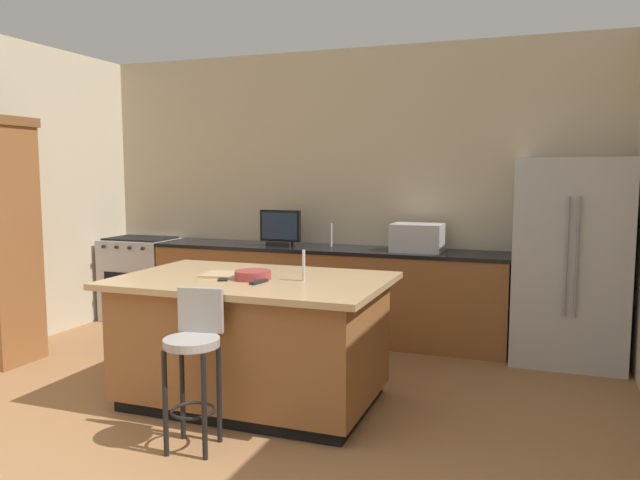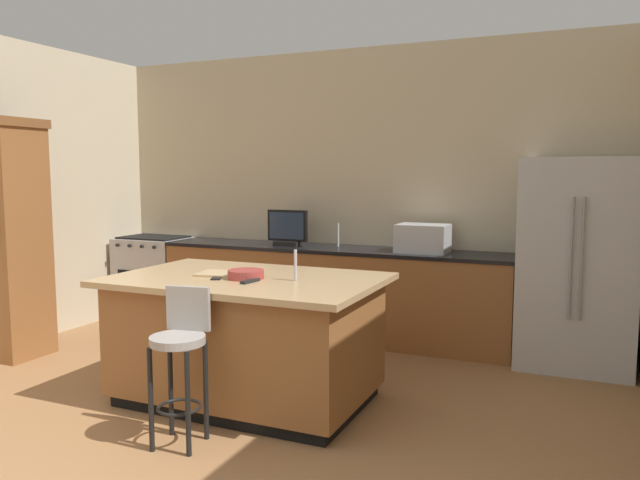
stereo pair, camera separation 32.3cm
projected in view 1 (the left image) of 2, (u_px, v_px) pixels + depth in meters
wall_back at (344, 192)px, 6.51m from camera, size 6.04×0.12×2.95m
counter_back at (324, 292)px, 6.30m from camera, size 3.68×0.62×0.93m
kitchen_island at (253, 339)px, 4.48m from camera, size 1.93×1.26×0.93m
refrigerator at (569, 261)px, 5.40m from camera, size 0.94×0.76×1.81m
range_oven at (142, 278)px, 7.06m from camera, size 0.78×0.63×0.95m
microwave at (417, 238)px, 5.91m from camera, size 0.48×0.36×0.27m
tv_monitor at (280, 230)px, 6.34m from camera, size 0.44×0.16×0.37m
sink_faucet_back at (331, 235)px, 6.31m from camera, size 0.02×0.02×0.24m
sink_faucet_island at (304, 265)px, 4.28m from camera, size 0.02×0.02×0.22m
bar_stool_center at (194, 354)px, 3.72m from camera, size 0.34×0.36×0.97m
fruit_bowl at (253, 275)px, 4.34m from camera, size 0.26×0.26×0.06m
cell_phone at (223, 279)px, 4.34m from camera, size 0.13×0.17×0.01m
tv_remote at (259, 282)px, 4.20m from camera, size 0.07×0.17×0.02m
cutting_board at (224, 275)px, 4.49m from camera, size 0.34×0.31×0.02m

